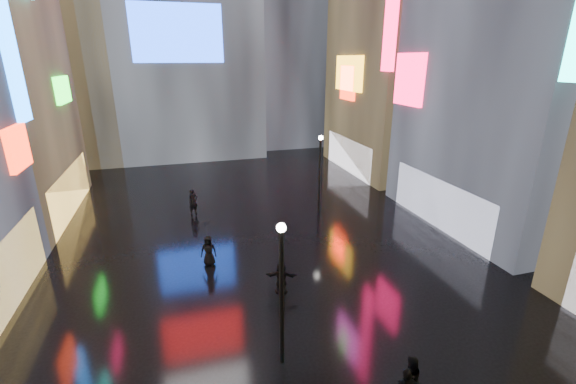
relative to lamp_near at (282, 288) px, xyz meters
name	(u,v)px	position (x,y,z in m)	size (l,w,h in m)	color
ground	(252,228)	(1.16, 11.22, -2.94)	(140.00, 140.00, 0.00)	black
building_right_far	(409,7)	(17.13, 21.22, 11.03)	(10.28, 12.00, 28.00)	black
tower_flank_left	(52,23)	(-12.84, 33.22, 10.06)	(10.00, 10.00, 26.00)	black
lamp_near	(282,288)	(0.00, 0.00, 0.00)	(0.30, 0.30, 5.20)	black
lamp_far	(320,169)	(6.12, 12.66, 0.00)	(0.30, 0.30, 5.20)	black
pedestrian_1	(409,380)	(3.21, -2.62, -2.13)	(0.79, 0.62, 1.63)	black
pedestrian_4	(209,251)	(-1.76, 7.36, -2.15)	(0.77, 0.50, 1.58)	black
pedestrian_5	(281,277)	(1.08, 4.01, -2.18)	(1.41, 0.45, 1.52)	black
pedestrian_6	(193,202)	(-2.10, 14.42, -2.06)	(0.64, 0.42, 1.76)	black
umbrella_2	(207,229)	(-1.76, 7.36, -0.95)	(0.89, 0.91, 0.82)	black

